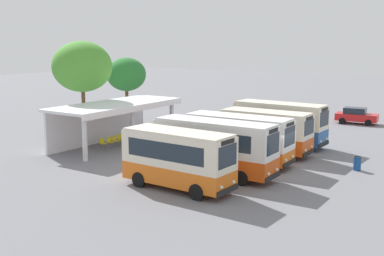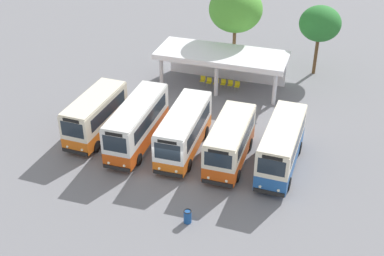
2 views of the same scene
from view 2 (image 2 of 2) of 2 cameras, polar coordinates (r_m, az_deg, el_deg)
ground_plane at (r=35.39m, az=-2.41°, el=-5.17°), size 180.00×180.00×0.00m
city_bus_nearest_orange at (r=39.24m, az=-10.77°, el=1.48°), size 2.49×6.72×3.36m
city_bus_second_in_row at (r=37.59m, az=-6.17°, el=0.57°), size 2.30×7.93×3.47m
city_bus_middle_cream at (r=36.71m, az=-0.92°, el=-0.21°), size 2.47×7.55×3.30m
city_bus_fourth_amber at (r=35.61m, az=4.29°, el=-1.49°), size 2.39×6.72×3.23m
city_bus_fifth_blue at (r=35.45m, az=10.03°, el=-1.91°), size 2.43×7.48×3.42m
terminal_canopy at (r=46.17m, az=3.53°, el=7.75°), size 11.59×4.51×3.40m
waiting_chair_end_by_column at (r=46.88m, az=1.21°, el=5.45°), size 0.45×0.45×0.86m
waiting_chair_second_from_end at (r=46.59m, az=1.93°, el=5.26°), size 0.45×0.45×0.86m
waiting_chair_middle_seat at (r=46.46m, az=2.72°, el=5.16°), size 0.45×0.45×0.86m
waiting_chair_fourth_seat at (r=46.37m, az=3.53°, el=5.08°), size 0.45×0.45×0.86m
waiting_chair_fifth_seat at (r=46.24m, az=4.32°, el=4.97°), size 0.45×0.45×0.86m
waiting_chair_far_end_seat at (r=46.04m, az=5.09°, el=4.81°), size 0.45×0.45×0.86m
roadside_tree_behind_canopy at (r=47.81m, az=4.93°, el=13.14°), size 4.94×4.94×8.25m
roadside_tree_east_of_canopy at (r=48.90m, az=14.19°, el=11.28°), size 3.83×3.83×6.63m
litter_bin_apron at (r=31.26m, az=-0.50°, el=-9.90°), size 0.49×0.49×0.90m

